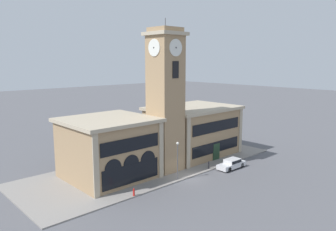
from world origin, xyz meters
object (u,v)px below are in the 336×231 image
(parked_car_near, at_px, (232,163))
(street_lamp, at_px, (178,155))
(bollard, at_px, (209,165))
(fire_hydrant, at_px, (134,192))

(parked_car_near, distance_m, street_lamp, 9.70)
(parked_car_near, relative_size, bollard, 4.47)
(street_lamp, xyz_separation_m, fire_hydrant, (-7.22, -0.27, -2.91))
(bollard, bearing_deg, street_lamp, -179.66)
(street_lamp, height_order, bollard, street_lamp)
(street_lamp, distance_m, fire_hydrant, 7.79)
(fire_hydrant, bearing_deg, parked_car_near, -5.58)
(street_lamp, distance_m, bollard, 6.85)
(street_lamp, relative_size, bollard, 4.68)
(parked_car_near, distance_m, fire_hydrant, 16.41)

